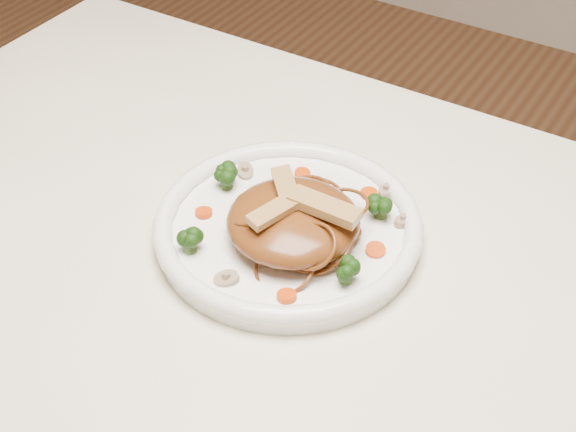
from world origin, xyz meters
The scene contains 19 objects.
table centered at (0.00, 0.00, 0.65)m, with size 1.20×0.80×0.75m.
plate centered at (-0.05, 0.07, 0.76)m, with size 0.27×0.27×0.02m, color white.
noodle_mound centered at (-0.04, 0.06, 0.79)m, with size 0.13×0.13×0.04m, color brown.
chicken_a centered at (-0.01, 0.07, 0.82)m, with size 0.07×0.02×0.01m, color tan.
chicken_b centered at (-0.05, 0.08, 0.81)m, with size 0.06×0.02×0.01m, color tan.
chicken_c centered at (-0.05, 0.04, 0.81)m, with size 0.06×0.02×0.01m, color tan.
broccoli_0 centered at (0.02, 0.14, 0.78)m, with size 0.03×0.03×0.03m, color #16350B, non-canonical shape.
broccoli_1 centered at (-0.14, 0.09, 0.78)m, with size 0.03×0.03×0.03m, color #16350B, non-canonical shape.
broccoli_2 centered at (-0.12, -0.01, 0.78)m, with size 0.03×0.03×0.03m, color #16350B, non-canonical shape.
broccoli_3 centered at (0.04, 0.04, 0.78)m, with size 0.03×0.03×0.03m, color #16350B, non-canonical shape.
carrot_0 centered at (-0.01, 0.16, 0.77)m, with size 0.02×0.02×0.01m, color red.
carrot_1 centered at (-0.14, 0.05, 0.77)m, with size 0.02×0.02×0.01m, color red.
carrot_2 centered at (0.04, 0.09, 0.77)m, with size 0.02×0.02×0.01m, color red.
carrot_3 centered at (-0.08, 0.16, 0.77)m, with size 0.02×0.02×0.01m, color red.
carrot_4 centered at (0.00, -0.01, 0.77)m, with size 0.02×0.02×0.01m, color red.
mushroom_0 centered at (-0.06, -0.02, 0.77)m, with size 0.02×0.02×0.01m, color tan.
mushroom_1 centered at (0.05, 0.14, 0.77)m, with size 0.02×0.02×0.01m, color tan.
mushroom_2 centered at (-0.14, 0.13, 0.77)m, with size 0.03×0.03×0.01m, color tan.
mushroom_3 centered at (0.01, 0.18, 0.77)m, with size 0.02×0.02×0.01m, color tan.
Camera 1 is at (0.28, -0.47, 1.33)m, focal length 52.20 mm.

